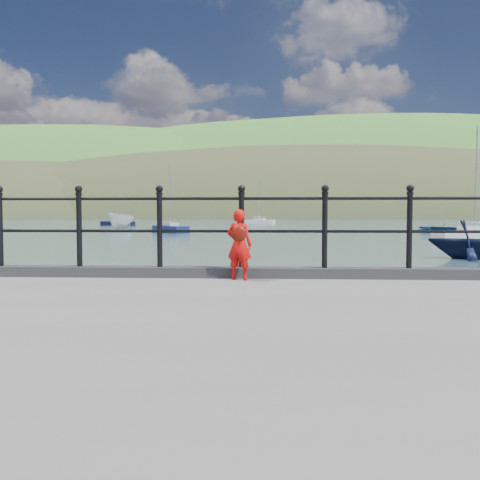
# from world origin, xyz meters

# --- Properties ---
(ground) EXTENTS (600.00, 600.00, 0.00)m
(ground) POSITION_xyz_m (0.00, 0.00, 0.00)
(ground) COLOR #2D4251
(ground) RESTS_ON ground
(kerb) EXTENTS (60.00, 0.30, 0.15)m
(kerb) POSITION_xyz_m (0.00, -0.15, 1.07)
(kerb) COLOR #28282B
(kerb) RESTS_ON quay
(railing) EXTENTS (18.11, 0.11, 1.20)m
(railing) POSITION_xyz_m (0.00, -0.15, 1.82)
(railing) COLOR black
(railing) RESTS_ON kerb
(far_shore) EXTENTS (830.00, 200.00, 156.00)m
(far_shore) POSITION_xyz_m (38.34, 239.41, -22.57)
(far_shore) COLOR #333A21
(far_shore) RESTS_ON ground
(child) EXTENTS (0.42, 0.36, 1.00)m
(child) POSITION_xyz_m (0.58, -0.42, 1.51)
(child) COLOR red
(child) RESTS_ON quay
(launch_blue) EXTENTS (4.92, 5.53, 0.95)m
(launch_blue) POSITION_xyz_m (18.15, 43.84, 0.47)
(launch_blue) COLOR navy
(launch_blue) RESTS_ON ground
(launch_white) EXTENTS (3.27, 5.63, 2.05)m
(launch_white) POSITION_xyz_m (-17.32, 55.25, 1.02)
(launch_white) COLOR silver
(launch_white) RESTS_ON ground
(launch_navy) EXTENTS (3.89, 3.65, 1.65)m
(launch_navy) POSITION_xyz_m (9.47, 14.44, 0.83)
(launch_navy) COLOR black
(launch_navy) RESTS_ON ground
(sailboat_left) EXTENTS (5.34, 2.12, 7.53)m
(sailboat_left) POSITION_xyz_m (-22.56, 71.53, 0.34)
(sailboat_left) COLOR black
(sailboat_left) RESTS_ON ground
(sailboat_port) EXTENTS (4.27, 4.66, 7.14)m
(sailboat_port) POSITION_xyz_m (-8.63, 42.55, 0.34)
(sailboat_port) COLOR #122150
(sailboat_port) RESTS_ON ground
(sailboat_near) EXTENTS (6.37, 3.34, 8.45)m
(sailboat_near) POSITION_xyz_m (16.17, 30.43, 0.34)
(sailboat_near) COLOR silver
(sailboat_near) RESTS_ON ground
(sailboat_deep) EXTENTS (6.14, 3.55, 8.74)m
(sailboat_deep) POSITION_xyz_m (-0.47, 90.39, 0.34)
(sailboat_deep) COLOR white
(sailboat_deep) RESTS_ON ground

